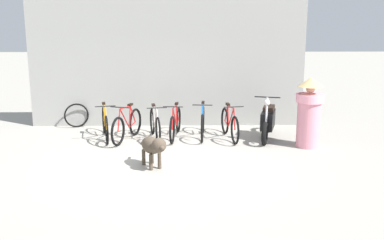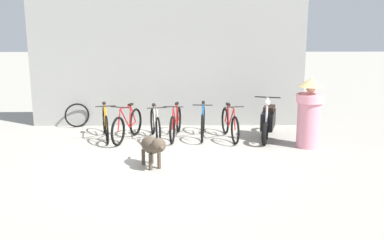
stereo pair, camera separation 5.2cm
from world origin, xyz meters
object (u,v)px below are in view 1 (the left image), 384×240
at_px(person_in_robes, 309,112).
at_px(bicycle_0, 105,124).
at_px(bicycle_3, 175,124).
at_px(bicycle_4, 203,123).
at_px(spare_tire_left, 76,115).
at_px(bicycle_5, 230,124).
at_px(bicycle_1, 127,126).
at_px(motorcycle, 268,121).
at_px(stray_dog, 153,146).
at_px(bicycle_2, 155,125).

bearing_deg(person_in_robes, bicycle_0, -44.39).
bearing_deg(bicycle_3, bicycle_0, -80.96).
height_order(bicycle_4, spare_tire_left, bicycle_4).
relative_size(bicycle_0, bicycle_4, 1.03).
bearing_deg(bicycle_5, bicycle_0, -99.40).
height_order(bicycle_1, person_in_robes, person_in_robes).
height_order(bicycle_3, spare_tire_left, bicycle_3).
distance_m(bicycle_1, motorcycle, 3.33).
height_order(bicycle_5, person_in_robes, person_in_robes).
relative_size(bicycle_0, spare_tire_left, 2.60).
distance_m(bicycle_0, bicycle_5, 2.95).
relative_size(bicycle_4, stray_dog, 1.64).
bearing_deg(bicycle_4, motorcycle, 89.44).
bearing_deg(bicycle_2, bicycle_0, -104.70).
bearing_deg(bicycle_2, bicycle_4, 87.14).
xyz_separation_m(bicycle_2, stray_dog, (0.09, -2.10, 0.09)).
relative_size(bicycle_5, motorcycle, 0.90).
bearing_deg(bicycle_0, spare_tire_left, -154.22).
height_order(motorcycle, stray_dog, motorcycle).
xyz_separation_m(bicycle_1, bicycle_2, (0.65, 0.08, -0.01)).
height_order(bicycle_2, bicycle_3, bicycle_3).
bearing_deg(motorcycle, bicycle_4, -78.44).
distance_m(bicycle_5, motorcycle, 0.91).
xyz_separation_m(motorcycle, person_in_robes, (0.76, -0.74, 0.38)).
bearing_deg(person_in_robes, stray_dog, -12.21).
height_order(bicycle_1, bicycle_3, bicycle_1).
relative_size(bicycle_1, spare_tire_left, 2.48).
distance_m(bicycle_3, spare_tire_left, 2.83).
bearing_deg(motorcycle, bicycle_1, -71.71).
relative_size(bicycle_1, bicycle_4, 0.98).
bearing_deg(bicycle_5, stray_dog, -46.74).
bearing_deg(motorcycle, spare_tire_left, -87.67).
xyz_separation_m(bicycle_5, spare_tire_left, (-3.90, 1.21, -0.03)).
xyz_separation_m(bicycle_0, bicycle_5, (2.95, -0.05, -0.01)).
relative_size(bicycle_2, motorcycle, 0.90).
relative_size(bicycle_0, bicycle_1, 1.05).
height_order(bicycle_2, bicycle_5, bicycle_5).
xyz_separation_m(bicycle_3, person_in_robes, (2.96, -0.82, 0.45)).
bearing_deg(stray_dog, person_in_robes, 85.42).
distance_m(bicycle_2, spare_tire_left, 2.46).
relative_size(bicycle_4, bicycle_5, 1.01).
height_order(stray_dog, person_in_robes, person_in_robes).
xyz_separation_m(bicycle_0, bicycle_2, (1.18, -0.07, -0.02)).
bearing_deg(stray_dog, bicycle_4, 127.98).
xyz_separation_m(bicycle_3, bicycle_4, (0.66, 0.04, 0.01)).
distance_m(bicycle_4, spare_tire_left, 3.43).
height_order(bicycle_1, spare_tire_left, bicycle_1).
relative_size(bicycle_3, spare_tire_left, 2.68).
relative_size(bicycle_0, bicycle_3, 0.97).
height_order(bicycle_2, spare_tire_left, bicycle_2).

